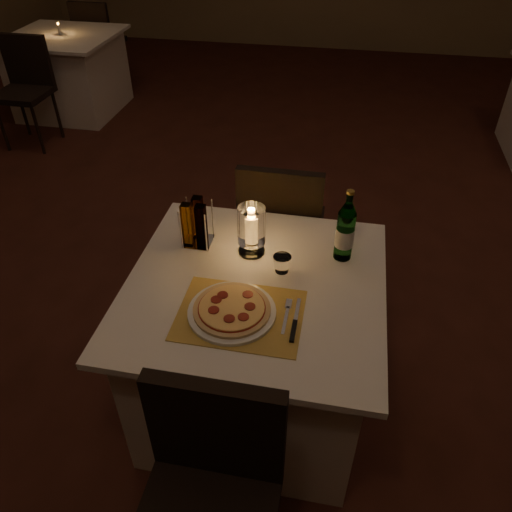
% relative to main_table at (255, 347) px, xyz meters
% --- Properties ---
extents(floor, '(8.00, 10.00, 0.02)m').
position_rel_main_table_xyz_m(floor, '(-0.02, 0.84, -0.38)').
color(floor, '#471F17').
rests_on(floor, ground).
extents(main_table, '(1.00, 1.00, 0.74)m').
position_rel_main_table_xyz_m(main_table, '(0.00, 0.00, 0.00)').
color(main_table, white).
rests_on(main_table, ground).
extents(chair_near, '(0.42, 0.42, 0.90)m').
position_rel_main_table_xyz_m(chair_near, '(0.00, -0.71, 0.18)').
color(chair_near, black).
rests_on(chair_near, ground).
extents(chair_far, '(0.42, 0.42, 0.90)m').
position_rel_main_table_xyz_m(chair_far, '(0.00, 0.71, 0.18)').
color(chair_far, black).
rests_on(chair_far, ground).
extents(placemat, '(0.45, 0.34, 0.00)m').
position_rel_main_table_xyz_m(placemat, '(-0.02, -0.18, 0.37)').
color(placemat, gold).
rests_on(placemat, main_table).
extents(plate, '(0.32, 0.32, 0.01)m').
position_rel_main_table_xyz_m(plate, '(-0.05, -0.18, 0.38)').
color(plate, white).
rests_on(plate, placemat).
extents(pizza, '(0.28, 0.28, 0.02)m').
position_rel_main_table_xyz_m(pizza, '(-0.05, -0.18, 0.39)').
color(pizza, '#D8B77F').
rests_on(pizza, plate).
extents(fork, '(0.02, 0.18, 0.00)m').
position_rel_main_table_xyz_m(fork, '(0.14, -0.15, 0.37)').
color(fork, silver).
rests_on(fork, placemat).
extents(knife, '(0.02, 0.22, 0.01)m').
position_rel_main_table_xyz_m(knife, '(0.18, -0.21, 0.37)').
color(knife, black).
rests_on(knife, placemat).
extents(tumbler, '(0.07, 0.07, 0.07)m').
position_rel_main_table_xyz_m(tumbler, '(0.09, 0.10, 0.40)').
color(tumbler, white).
rests_on(tumbler, main_table).
extents(water_bottle, '(0.08, 0.08, 0.32)m').
position_rel_main_table_xyz_m(water_bottle, '(0.32, 0.23, 0.49)').
color(water_bottle, '#509552').
rests_on(water_bottle, main_table).
extents(hurricane_candle, '(0.11, 0.11, 0.22)m').
position_rel_main_table_xyz_m(hurricane_candle, '(-0.05, 0.19, 0.49)').
color(hurricane_candle, white).
rests_on(hurricane_candle, main_table).
extents(cruet_caddy, '(0.12, 0.12, 0.21)m').
position_rel_main_table_xyz_m(cruet_caddy, '(-0.29, 0.21, 0.46)').
color(cruet_caddy, white).
rests_on(cruet_caddy, main_table).
extents(neighbor_table_left, '(1.00, 1.00, 0.74)m').
position_rel_main_table_xyz_m(neighbor_table_left, '(-2.49, 3.14, 0.00)').
color(neighbor_table_left, white).
rests_on(neighbor_table_left, ground).
extents(neighbor_chair_la, '(0.42, 0.42, 0.90)m').
position_rel_main_table_xyz_m(neighbor_chair_la, '(-2.49, 2.43, 0.18)').
color(neighbor_chair_la, black).
rests_on(neighbor_chair_la, ground).
extents(neighbor_chair_lb, '(0.42, 0.42, 0.90)m').
position_rel_main_table_xyz_m(neighbor_chair_lb, '(-2.49, 3.86, 0.18)').
color(neighbor_chair_lb, black).
rests_on(neighbor_chair_lb, ground).
extents(neighbor_candle_left, '(0.03, 0.03, 0.11)m').
position_rel_main_table_xyz_m(neighbor_candle_left, '(-2.49, 3.14, 0.41)').
color(neighbor_candle_left, white).
rests_on(neighbor_candle_left, neighbor_table_left).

